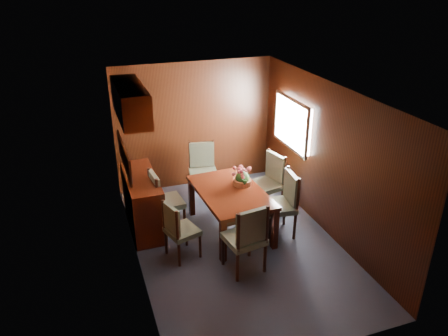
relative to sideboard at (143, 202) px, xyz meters
name	(u,v)px	position (x,y,z in m)	size (l,w,h in m)	color
ground	(236,244)	(1.25, -1.00, -0.45)	(4.50, 4.50, 0.00)	#333746
room_shell	(223,139)	(1.15, -0.67, 1.18)	(3.06, 4.52, 2.41)	black
sideboard	(143,202)	(0.00, 0.00, 0.00)	(0.48, 1.40, 0.90)	black
dining_table	(231,196)	(1.30, -0.60, 0.17)	(1.05, 1.60, 0.73)	black
chair_left_near	(178,228)	(0.34, -1.04, 0.06)	(0.52, 0.54, 0.91)	black
chair_left_far	(162,198)	(0.29, -0.21, 0.12)	(0.51, 0.53, 1.03)	black
chair_right_near	(283,200)	(2.06, -0.94, 0.14)	(0.53, 0.55, 1.07)	black
chair_right_far	(270,179)	(2.17, -0.18, 0.13)	(0.58, 0.60, 1.05)	black
chair_head	(247,236)	(1.15, -1.68, 0.14)	(0.57, 0.55, 1.07)	black
chair_foot	(203,167)	(1.23, 0.70, 0.13)	(0.56, 0.54, 1.04)	black
flower_centerpiece	(242,176)	(1.55, -0.47, 0.43)	(0.32, 0.32, 0.32)	#A25831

